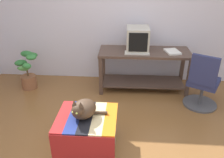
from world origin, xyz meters
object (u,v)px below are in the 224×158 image
tv_monitor (138,39)px  desk (144,63)px  office_chair (203,85)px  potted_plant (28,71)px  ottoman_with_blanket (87,132)px  book (172,52)px  cat (83,109)px  keyboard (137,53)px

tv_monitor → desk: bearing=-12.3°
desk → office_chair: 1.01m
desk → tv_monitor: tv_monitor is taller
potted_plant → ottoman_with_blanket: bearing=-47.6°
desk → office_chair: office_chair is taller
potted_plant → tv_monitor: bearing=3.9°
book → potted_plant: (-2.48, -0.07, -0.40)m
ottoman_with_blanket → office_chair: size_ratio=0.78×
potted_plant → cat: bearing=-48.4°
office_chair → keyboard: bearing=7.5°
desk → book: size_ratio=5.67×
tv_monitor → keyboard: 0.24m
tv_monitor → book: 0.61m
book → ottoman_with_blanket: size_ratio=0.39×
tv_monitor → cat: bearing=-113.4°
desk → book: 0.51m
ottoman_with_blanket → desk: bearing=64.2°
keyboard → cat: keyboard is taller
book → ottoman_with_blanket: book is taller
cat → office_chair: office_chair is taller
book → cat: bearing=-143.7°
keyboard → potted_plant: bearing=178.5°
cat → book: bearing=71.0°
potted_plant → office_chair: office_chair is taller
keyboard → book: (0.58, 0.09, 0.00)m
ottoman_with_blanket → cat: cat is taller
tv_monitor → ottoman_with_blanket: size_ratio=0.61×
desk → cat: (-0.77, -1.53, 0.06)m
potted_plant → desk: bearing=2.9°
ottoman_with_blanket → potted_plant: 1.92m
tv_monitor → book: size_ratio=1.58×
book → office_chair: office_chair is taller
book → ottoman_with_blanket: 1.97m
desk → ottoman_with_blanket: bearing=-116.7°
keyboard → cat: bearing=-115.2°
book → office_chair: size_ratio=0.30×
cat → office_chair: 1.93m
keyboard → ottoman_with_blanket: keyboard is taller
book → potted_plant: book is taller
desk → office_chair: bearing=-31.9°
keyboard → book: book is taller
book → cat: size_ratio=0.60×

